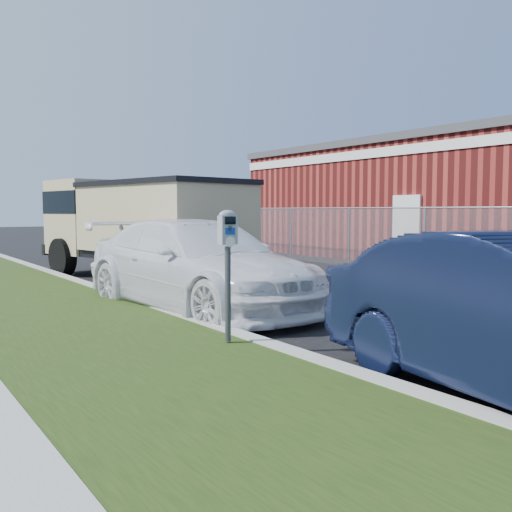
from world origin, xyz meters
TOP-DOWN VIEW (x-y plane):
  - ground at (0.00, 0.00)m, footprint 120.00×120.00m
  - chainlink_fence at (6.00, 7.00)m, footprint 0.06×30.06m
  - brick_building at (12.00, 8.00)m, footprint 9.20×14.20m
  - parking_meter at (-2.98, -0.80)m, footprint 0.23×0.16m
  - white_wagon at (-1.75, 2.29)m, footprint 2.71×5.60m
  - dump_truck at (-0.78, 7.40)m, footprint 3.64×6.81m

SIDE VIEW (x-z plane):
  - ground at x=0.00m, z-range 0.00..0.00m
  - white_wagon at x=-1.75m, z-range 0.00..1.57m
  - chainlink_fence at x=6.00m, z-range -13.74..16.26m
  - parking_meter at x=-2.98m, z-range 0.50..2.08m
  - dump_truck at x=-0.78m, z-range 0.16..2.70m
  - brick_building at x=12.00m, z-range 0.04..4.21m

